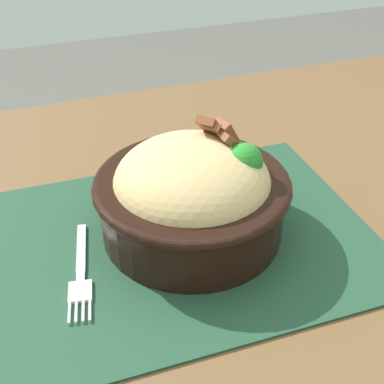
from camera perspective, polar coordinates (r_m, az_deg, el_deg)
table at (r=0.57m, az=-6.54°, el=-13.06°), size 1.24×0.80×0.74m
placemat at (r=0.53m, az=-3.64°, el=-5.85°), size 0.46×0.31×0.00m
bowl at (r=0.51m, az=0.08°, el=-0.08°), size 0.20×0.20×0.12m
fork at (r=0.50m, az=-12.64°, el=-9.14°), size 0.04×0.14×0.00m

